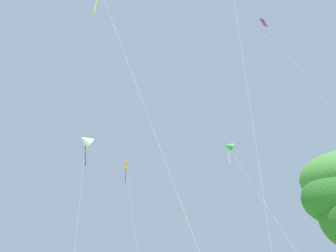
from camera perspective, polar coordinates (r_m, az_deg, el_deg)
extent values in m
cone|color=green|center=(35.20, 10.33, -3.39)|extent=(1.08, 1.05, 1.06)
cylinder|color=silver|center=(34.83, 10.45, -5.07)|extent=(0.08, 0.09, 1.46)
cylinder|color=silver|center=(28.90, 16.55, -12.96)|extent=(2.38, 10.37, 14.20)
cube|color=purple|center=(36.71, 16.08, 16.66)|extent=(0.97, 0.83, 0.90)
cylinder|color=#3F382D|center=(36.71, 16.08, 16.66)|extent=(0.75, 0.07, 0.45)
cylinder|color=silver|center=(36.09, 16.28, 15.34)|extent=(0.14, 0.14, 1.45)
cylinder|color=yellow|center=(25.83, -12.15, 20.08)|extent=(0.22, 0.20, 2.05)
cylinder|color=silver|center=(17.88, -4.72, 5.14)|extent=(3.60, 7.76, 21.09)
cube|color=orange|center=(54.09, -7.14, -6.19)|extent=(0.64, 0.65, 0.65)
cube|color=orange|center=(53.82, -7.18, -7.07)|extent=(0.64, 0.65, 0.65)
cylinder|color=#3F382D|center=(53.96, -7.16, -6.63)|extent=(0.04, 0.04, 1.24)
cylinder|color=black|center=(53.66, -7.26, -8.38)|extent=(0.25, 0.46, 2.23)
cylinder|color=silver|center=(46.91, -6.00, -15.56)|extent=(1.74, 10.24, 18.21)
cone|color=white|center=(40.23, -13.95, -2.42)|extent=(1.86, 1.58, 1.91)
cylinder|color=black|center=(39.42, -14.02, -4.93)|extent=(0.30, 0.48, 2.59)
cylinder|color=silver|center=(32.45, -14.94, -12.41)|extent=(3.09, 10.79, 16.35)
cylinder|color=silver|center=(22.44, 12.96, 9.66)|extent=(3.48, 4.15, 28.23)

